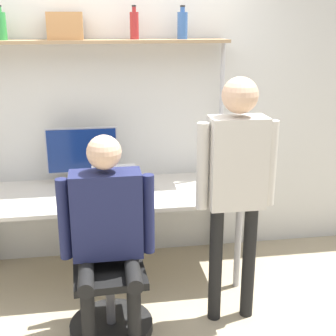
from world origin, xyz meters
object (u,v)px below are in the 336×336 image
at_px(cell_phone, 147,201).
at_px(bottle_green, 0,25).
at_px(person_seated, 107,222).
at_px(storage_box, 65,26).
at_px(office_chair, 110,290).
at_px(bottle_blue, 182,25).
at_px(person_standing, 236,172).
at_px(monitor, 82,154).
at_px(laptop, 115,191).
at_px(bottle_red, 134,25).

height_order(cell_phone, bottle_green, bottle_green).
height_order(person_seated, storage_box, storage_box).
bearing_deg(office_chair, bottle_blue, 54.91).
bearing_deg(person_standing, office_chair, 179.20).
distance_m(monitor, person_seated, 1.01).
height_order(office_chair, storage_box, storage_box).
relative_size(laptop, office_chair, 0.36).
bearing_deg(cell_phone, person_seated, -121.86).
bearing_deg(bottle_red, cell_phone, -86.79).
relative_size(cell_phone, bottle_red, 0.60).
bearing_deg(cell_phone, storage_box, 138.41).
xyz_separation_m(person_seated, bottle_blue, (0.65, 0.98, 1.18)).
relative_size(office_chair, person_seated, 0.68).
distance_m(office_chair, person_standing, 1.16).
distance_m(monitor, cell_phone, 0.72).
bearing_deg(person_standing, bottle_red, 120.57).
bearing_deg(storage_box, office_chair, -76.12).
bearing_deg(monitor, person_standing, -43.27).
bearing_deg(storage_box, monitor, -1.32).
bearing_deg(person_standing, cell_phone, 138.85).
relative_size(monitor, bottle_red, 2.30).
distance_m(cell_phone, person_standing, 0.79).
xyz_separation_m(office_chair, bottle_blue, (0.66, 0.93, 1.70)).
relative_size(laptop, person_standing, 0.19).
xyz_separation_m(bottle_red, storage_box, (-0.52, 0.00, -0.01)).
bearing_deg(bottle_green, laptop, -27.14).
relative_size(person_standing, bottle_red, 6.78).
bearing_deg(laptop, person_seated, -97.28).
bearing_deg(person_seated, cell_phone, 58.14).
relative_size(bottle_red, bottle_blue, 1.00).
height_order(cell_phone, bottle_blue, bottle_blue).
bearing_deg(storage_box, bottle_red, 0.00).
relative_size(laptop, storage_box, 1.26).
distance_m(person_seated, bottle_blue, 1.67).
bearing_deg(laptop, bottle_red, 62.26).
distance_m(cell_phone, bottle_green, 1.67).
relative_size(cell_phone, person_seated, 0.11).
relative_size(cell_phone, office_chair, 0.16).
bearing_deg(bottle_blue, bottle_red, 180.00).
xyz_separation_m(monitor, cell_phone, (0.47, -0.48, -0.25)).
bearing_deg(bottle_green, office_chair, -53.37).
bearing_deg(bottle_blue, bottle_green, 180.00).
xyz_separation_m(monitor, storage_box, (-0.07, 0.00, 0.99)).
height_order(office_chair, bottle_blue, bottle_blue).
height_order(laptop, bottle_red, bottle_red).
xyz_separation_m(cell_phone, office_chair, (-0.31, -0.45, -0.45)).
height_order(monitor, storage_box, storage_box).
bearing_deg(bottle_blue, cell_phone, -125.62).
height_order(monitor, bottle_red, bottle_red).
relative_size(cell_phone, bottle_blue, 0.60).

